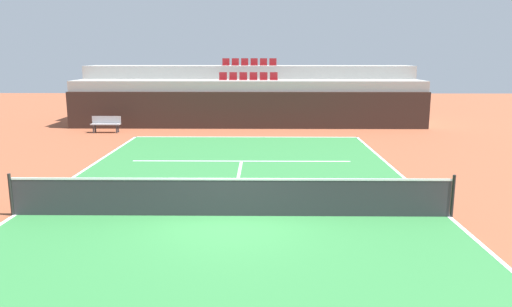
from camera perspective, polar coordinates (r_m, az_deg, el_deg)
name	(u,v)px	position (r m, az deg, el deg)	size (l,w,h in m)	color
ground_plane	(231,216)	(12.29, -2.96, -7.35)	(80.00, 80.00, 0.00)	brown
court_surface	(231,216)	(12.29, -2.96, -7.32)	(11.00, 24.00, 0.01)	#2D7238
baseline_far	(246,137)	(23.90, -1.17, 1.95)	(11.00, 0.10, 0.00)	white
sideline_left	(15,215)	(13.75, -26.42, -6.46)	(0.10, 24.00, 0.00)	white
sideline_right	(449,217)	(13.13, 21.70, -6.88)	(0.10, 24.00, 0.00)	white
service_line_far	(241,161)	(18.46, -1.72, -0.90)	(8.26, 0.10, 0.00)	white
centre_service_line	(237,183)	(15.35, -2.22, -3.45)	(0.10, 6.40, 0.00)	white
back_wall	(248,110)	(26.64, -0.98, 5.08)	(19.75, 0.30, 2.01)	black
stands_tier_lower	(248,103)	(27.95, -0.90, 5.97)	(19.75, 2.40, 2.57)	#9E9E99
stands_tier_upper	(249,93)	(30.31, -0.78, 7.12)	(19.75, 2.40, 3.34)	#9E9E99
seating_row_lower	(248,78)	(27.95, -0.90, 8.87)	(3.33, 0.44, 0.44)	maroon
seating_row_upper	(249,63)	(30.32, -0.78, 10.51)	(3.33, 0.44, 0.44)	maroon
tennis_net	(231,197)	(12.14, -2.99, -5.07)	(11.08, 0.08, 1.07)	black
player_bench	(106,123)	(26.46, -17.19, 3.45)	(1.50, 0.40, 0.85)	#99999E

